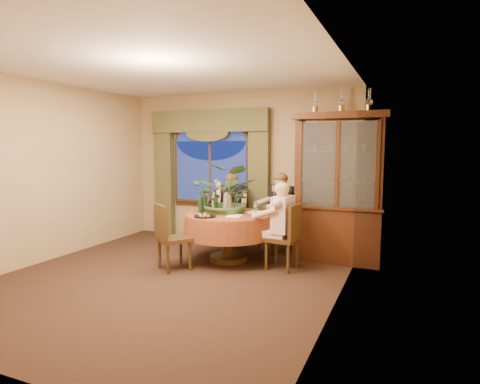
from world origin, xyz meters
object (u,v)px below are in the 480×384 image
at_px(dining_table, 228,237).
at_px(china_cabinet, 339,188).
at_px(chair_back_right, 272,224).
at_px(chair_back, 234,219).
at_px(chair_front_left, 174,237).
at_px(oil_lamp_center, 341,101).
at_px(stoneware_vase, 228,202).
at_px(wine_bottle_1, 205,202).
at_px(person_scarf, 282,213).
at_px(oil_lamp_left, 315,102).
at_px(centerpiece_plant, 228,171).
at_px(person_pink, 283,226).
at_px(wine_bottle_5, 215,201).
at_px(wine_bottle_0, 206,201).
at_px(chair_right, 282,237).
at_px(wine_bottle_3, 200,203).
at_px(wine_bottle_2, 214,202).
at_px(oil_lamp_right, 369,100).
at_px(wine_bottle_4, 216,203).
at_px(person_back, 232,210).
at_px(olive_bowl, 227,213).

height_order(dining_table, china_cabinet, china_cabinet).
bearing_deg(chair_back_right, dining_table, 90.00).
relative_size(chair_back, chair_front_left, 1.00).
distance_m(dining_table, china_cabinet, 1.88).
bearing_deg(chair_front_left, china_cabinet, 68.39).
xyz_separation_m(oil_lamp_center, stoneware_vase, (-1.68, -0.46, -1.57)).
xyz_separation_m(chair_front_left, wine_bottle_1, (0.13, 0.70, 0.44)).
bearing_deg(chair_front_left, person_scarf, 86.47).
relative_size(oil_lamp_left, centerpiece_plant, 0.29).
relative_size(person_pink, centerpiece_plant, 1.11).
bearing_deg(dining_table, wine_bottle_5, 153.85).
bearing_deg(chair_front_left, oil_lamp_left, 74.05).
bearing_deg(chair_back, wine_bottle_0, 60.86).
bearing_deg(chair_right, wine_bottle_1, 93.54).
relative_size(wine_bottle_0, wine_bottle_3, 1.00).
bearing_deg(wine_bottle_2, oil_lamp_right, 15.02).
height_order(chair_back_right, wine_bottle_2, wine_bottle_2).
bearing_deg(wine_bottle_4, oil_lamp_left, 25.56).
xyz_separation_m(chair_right, wine_bottle_2, (-1.17, 0.12, 0.44)).
xyz_separation_m(china_cabinet, wine_bottle_1, (-1.99, -0.67, -0.24)).
relative_size(person_back, wine_bottle_0, 4.01).
relative_size(chair_back_right, wine_bottle_4, 2.91).
height_order(wine_bottle_2, wine_bottle_4, same).
height_order(dining_table, person_pink, person_pink).
relative_size(chair_back_right, wine_bottle_3, 2.91).
distance_m(chair_back_right, chair_front_left, 1.80).
distance_m(olive_bowl, wine_bottle_4, 0.27).
relative_size(china_cabinet, chair_right, 2.40).
relative_size(oil_lamp_right, centerpiece_plant, 0.29).
relative_size(chair_front_left, wine_bottle_2, 2.91).
xyz_separation_m(oil_lamp_center, chair_right, (-0.69, -0.72, -2.00)).
relative_size(oil_lamp_left, chair_back, 0.35).
distance_m(wine_bottle_3, wine_bottle_4, 0.25).
distance_m(dining_table, chair_back_right, 0.90).
height_order(oil_lamp_left, centerpiece_plant, oil_lamp_left).
bearing_deg(centerpiece_plant, stoneware_vase, 131.64).
relative_size(china_cabinet, wine_bottle_4, 6.99).
bearing_deg(person_pink, oil_lamp_left, -16.44).
distance_m(oil_lamp_right, wine_bottle_2, 2.81).
height_order(oil_lamp_center, chair_front_left, oil_lamp_center).
bearing_deg(chair_right, person_pink, -21.77).
bearing_deg(centerpiece_plant, person_scarf, 38.56).
distance_m(person_scarf, olive_bowl, 1.02).
bearing_deg(oil_lamp_right, wine_bottle_3, -163.21).
distance_m(china_cabinet, centerpiece_plant, 1.75).
distance_m(olive_bowl, wine_bottle_3, 0.48).
height_order(chair_front_left, person_pink, person_pink).
height_order(china_cabinet, oil_lamp_center, oil_lamp_center).
relative_size(chair_front_left, centerpiece_plant, 0.83).
bearing_deg(chair_back_right, oil_lamp_left, -157.18).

